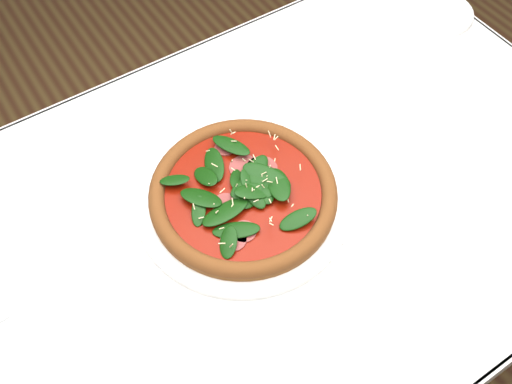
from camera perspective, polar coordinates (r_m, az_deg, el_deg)
ground at (r=1.63m, az=1.63°, el=-15.27°), size 6.00×6.00×0.00m
dining_table at (r=1.04m, az=2.47°, el=-3.46°), size 1.21×0.81×0.75m
plate at (r=0.94m, az=-1.28°, el=-0.64°), size 0.36×0.36×0.02m
pizza at (r=0.92m, az=-1.30°, el=0.06°), size 0.37×0.37×0.04m
saucer_far at (r=1.32m, az=17.75°, el=16.76°), size 0.15×0.15×0.01m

